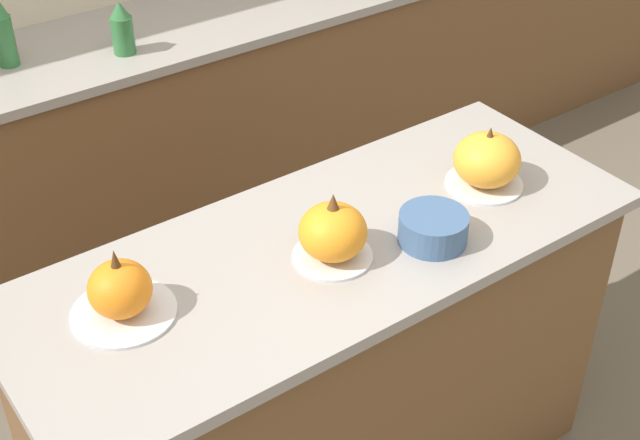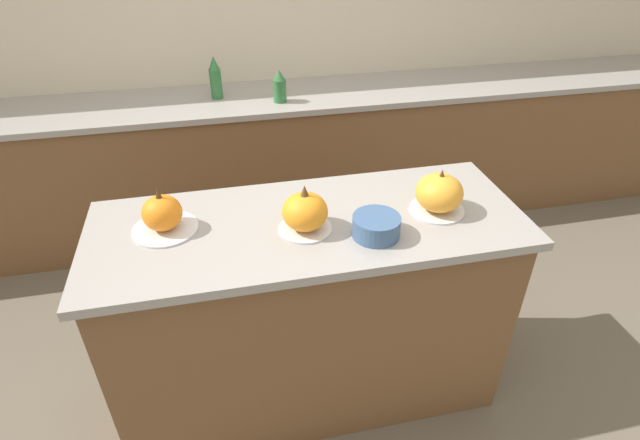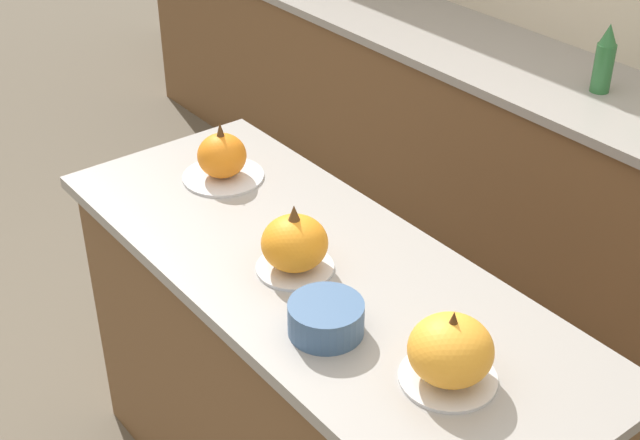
{
  "view_description": "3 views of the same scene",
  "coord_description": "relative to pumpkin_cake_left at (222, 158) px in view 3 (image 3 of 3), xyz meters",
  "views": [
    {
      "loc": [
        -1.03,
        -1.4,
        2.26
      ],
      "look_at": [
        -0.0,
        0.03,
        0.99
      ],
      "focal_mm": 50.0,
      "sensor_mm": 36.0,
      "label": 1
    },
    {
      "loc": [
        -0.29,
        -1.51,
        1.97
      ],
      "look_at": [
        0.03,
        -0.04,
        0.97
      ],
      "focal_mm": 28.0,
      "sensor_mm": 36.0,
      "label": 2
    },
    {
      "loc": [
        1.43,
        -1.1,
        2.21
      ],
      "look_at": [
        -0.05,
        0.05,
        1.03
      ],
      "focal_mm": 50.0,
      "sensor_mm": 36.0,
      "label": 3
    }
  ],
  "objects": [
    {
      "name": "mixing_bowl",
      "position": [
        0.73,
        -0.2,
        -0.02
      ],
      "size": [
        0.17,
        0.17,
        0.08
      ],
      "color": "#3D5B84",
      "rests_on": "kitchen_island"
    },
    {
      "name": "bottle_tall",
      "position": [
        0.25,
        1.42,
        0.03
      ],
      "size": [
        0.07,
        0.07,
        0.25
      ],
      "color": "#2D6B38",
      "rests_on": "back_counter"
    },
    {
      "name": "pumpkin_cake_left",
      "position": [
        0.0,
        0.0,
        0.0
      ],
      "size": [
        0.24,
        0.24,
        0.18
      ],
      "color": "silver",
      "rests_on": "kitchen_island"
    },
    {
      "name": "kitchen_island",
      "position": [
        0.52,
        -0.06,
        -0.53
      ],
      "size": [
        1.63,
        0.63,
        0.94
      ],
      "color": "brown",
      "rests_on": "ground_plane"
    },
    {
      "name": "back_counter",
      "position": [
        0.52,
        1.4,
        -0.54
      ],
      "size": [
        6.0,
        0.6,
        0.91
      ],
      "color": "brown",
      "rests_on": "ground_plane"
    },
    {
      "name": "pumpkin_cake_center",
      "position": [
        0.5,
        -0.11,
        0.01
      ],
      "size": [
        0.19,
        0.19,
        0.18
      ],
      "color": "silver",
      "rests_on": "kitchen_island"
    },
    {
      "name": "pumpkin_cake_right",
      "position": [
        1.01,
        -0.09,
        0.01
      ],
      "size": [
        0.21,
        0.21,
        0.18
      ],
      "color": "silver",
      "rests_on": "kitchen_island"
    }
  ]
}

